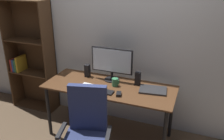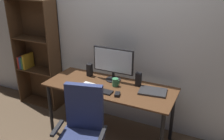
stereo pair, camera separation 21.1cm
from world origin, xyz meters
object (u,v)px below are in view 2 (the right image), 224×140
keyboard (101,91)px  laptop (153,91)px  desk (110,92)px  mouse (117,94)px  office_chair (82,137)px  coffee_mug (115,82)px  speaker_left (90,70)px  speaker_right (138,79)px  bookshelf (37,55)px  monitor (113,62)px

keyboard → laptop: size_ratio=0.91×
desk → mouse: size_ratio=17.10×
keyboard → office_chair: 0.61m
coffee_mug → speaker_left: 0.48m
laptop → speaker_left: (-0.93, 0.11, 0.07)m
mouse → office_chair: bearing=-123.0°
laptop → keyboard: bearing=-164.0°
mouse → speaker_right: size_ratio=0.56×
desk → speaker_right: (0.32, 0.18, 0.17)m
laptop → bookshelf: 2.00m
mouse → coffee_mug: (-0.13, 0.22, 0.03)m
speaker_left → laptop: bearing=-6.5°
speaker_right → office_chair: 1.00m
desk → monitor: monitor is taller
monitor → office_chair: size_ratio=0.54×
monitor → mouse: monitor is taller
desk → speaker_right: 0.40m
desk → office_chair: size_ratio=1.62×
keyboard → desk: bearing=81.8°
coffee_mug → speaker_right: speaker_right is taller
office_chair → laptop: bearing=42.4°
mouse → bookshelf: 1.72m
mouse → office_chair: (-0.17, -0.52, -0.30)m
speaker_right → keyboard: bearing=-134.7°
coffee_mug → speaker_right: 0.29m
monitor → desk: bearing=-78.6°
mouse → office_chair: size_ratio=0.10×
laptop → office_chair: size_ratio=0.32×
speaker_right → desk: bearing=-151.0°
desk → monitor: size_ratio=2.99×
desk → keyboard: 0.20m
mouse → speaker_right: (0.13, 0.36, 0.07)m
monitor → speaker_left: (-0.35, -0.01, -0.17)m
laptop → speaker_right: bearing=147.1°
bookshelf → monitor: bearing=-5.7°
speaker_left → coffee_mug: bearing=-17.3°
desk → mouse: 0.28m
speaker_right → office_chair: size_ratio=0.17×
coffee_mug → speaker_left: size_ratio=0.59×
keyboard → bookshelf: bookshelf is taller
monitor → keyboard: 0.43m
mouse → speaker_right: bearing=55.8°
keyboard → laptop: (0.57, 0.24, 0.00)m
mouse → bookshelf: (-1.64, 0.51, 0.08)m
mouse → office_chair: office_chair is taller
office_chair → mouse: bearing=58.0°
monitor → speaker_left: bearing=-178.7°
monitor → speaker_right: monitor is taller
desk → speaker_left: 0.46m
desk → bookshelf: bearing=167.4°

